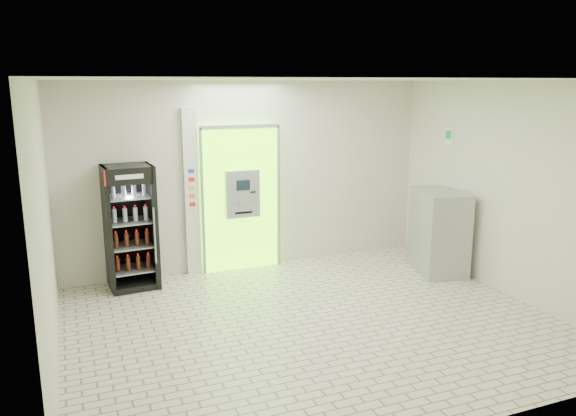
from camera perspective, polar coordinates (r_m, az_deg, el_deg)
ground at (r=7.24m, az=2.61°, el=-11.57°), size 6.00×6.00×0.00m
room_shell at (r=6.70m, az=2.77°, el=2.95°), size 6.00×6.00×6.00m
atm_assembly at (r=8.98m, az=-4.84°, el=1.05°), size 1.30×0.24×2.33m
pillar at (r=8.80m, az=-9.79°, el=1.53°), size 0.22×0.11×2.60m
beverage_cooler at (r=8.50m, az=-15.71°, el=-2.11°), size 0.72×0.68×1.82m
steel_cabinet at (r=9.21m, az=15.09°, el=-2.34°), size 0.88×1.11×1.31m
exit_sign at (r=9.40m, az=16.04°, el=7.00°), size 0.02×0.22×0.26m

